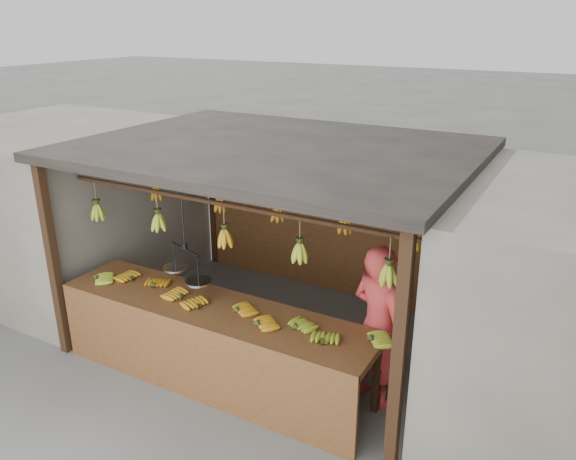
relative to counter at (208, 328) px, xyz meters
The scene contains 8 objects.
ground 1.43m from the counter, 85.62° to the left, with size 80.00×80.00×0.00m, color #5B5B57.
stall 2.01m from the counter, 86.54° to the left, with size 4.30×3.30×2.40m.
neighbor_left 3.74m from the counter, 160.65° to the left, with size 3.00×3.00×2.30m, color slate.
counter is the anchor object (origin of this frame).
hanging_bananas 1.52m from the counter, 85.96° to the left, with size 3.63×2.21×0.37m.
balance_scale 0.67m from the counter, 151.39° to the left, with size 0.70×0.42×0.89m.
vendor 1.73m from the counter, 22.62° to the left, with size 0.62×0.41×1.71m, color #BF3333.
bag_bundles 3.30m from the counter, 51.76° to the left, with size 0.08×0.26×1.22m.
Camera 1 is at (3.07, -5.23, 3.70)m, focal length 35.00 mm.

